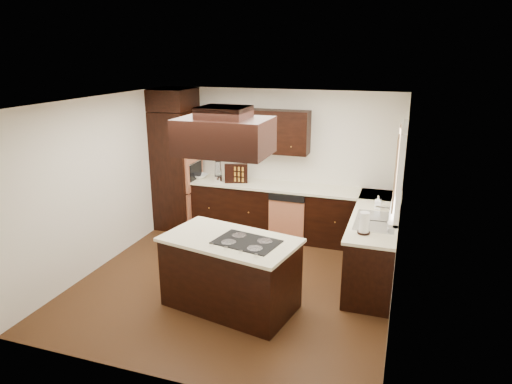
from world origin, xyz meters
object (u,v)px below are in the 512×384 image
range_hood (224,136)px  spice_rack (236,173)px  island (231,274)px  oven_column (177,170)px

range_hood → spice_rack: size_ratio=2.66×
island → spice_rack: size_ratio=3.98×
range_hood → spice_rack: bearing=107.9°
spice_rack → oven_column: bearing=161.3°
oven_column → spice_rack: 1.14m
range_hood → island: bearing=-42.7°
oven_column → spice_rack: bearing=0.8°
oven_column → range_hood: 3.13m
oven_column → spice_rack: (1.14, 0.02, 0.02)m
oven_column → island: oven_column is taller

